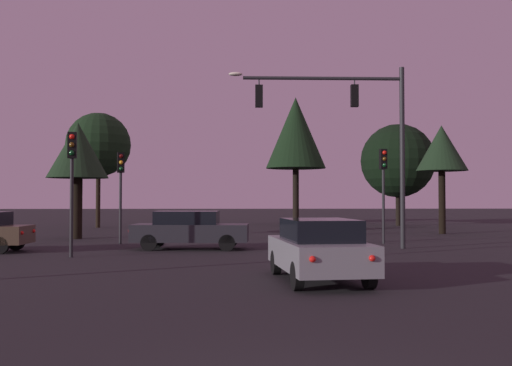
{
  "coord_description": "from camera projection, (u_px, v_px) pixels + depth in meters",
  "views": [
    {
      "loc": [
        -0.7,
        -5.04,
        2.02
      ],
      "look_at": [
        0.27,
        20.82,
        2.73
      ],
      "focal_mm": 39.91,
      "sensor_mm": 36.0,
      "label": 1
    }
  ],
  "objects": [
    {
      "name": "ground_plane",
      "position": [
        248.0,
        237.0,
        29.48
      ],
      "size": [
        168.0,
        168.0,
        0.0
      ],
      "primitive_type": "plane",
      "color": "black",
      "rests_on": "ground"
    },
    {
      "name": "traffic_signal_mast_arm",
      "position": [
        353.0,
        121.0,
        23.06
      ],
      "size": [
        7.16,
        0.37,
        7.38
      ],
      "color": "#232326",
      "rests_on": "ground"
    },
    {
      "name": "traffic_light_corner_left",
      "position": [
        383.0,
        176.0,
        25.41
      ],
      "size": [
        0.34,
        0.37,
        4.24
      ],
      "color": "#232326",
      "rests_on": "ground"
    },
    {
      "name": "traffic_light_corner_right",
      "position": [
        121.0,
        179.0,
        25.29
      ],
      "size": [
        0.36,
        0.38,
        4.08
      ],
      "color": "#232326",
      "rests_on": "ground"
    },
    {
      "name": "traffic_light_median",
      "position": [
        72.0,
        168.0,
        19.58
      ],
      "size": [
        0.34,
        0.38,
        4.32
      ],
      "color": "#232326",
      "rests_on": "ground"
    },
    {
      "name": "car_nearside_lane",
      "position": [
        319.0,
        249.0,
        13.87
      ],
      "size": [
        2.24,
        4.31,
        1.52
      ],
      "color": "gray",
      "rests_on": "ground"
    },
    {
      "name": "car_crossing_right",
      "position": [
        190.0,
        229.0,
        22.66
      ],
      "size": [
        4.74,
        2.08,
        1.52
      ],
      "color": "#232328",
      "rests_on": "ground"
    },
    {
      "name": "tree_behind_sign",
      "position": [
        78.0,
        152.0,
        28.63
      ],
      "size": [
        3.05,
        3.05,
        5.87
      ],
      "color": "black",
      "rests_on": "ground"
    },
    {
      "name": "tree_left_far",
      "position": [
        296.0,
        133.0,
        42.8
      ],
      "size": [
        4.5,
        4.5,
        9.67
      ],
      "color": "black",
      "rests_on": "ground"
    },
    {
      "name": "tree_center_horizon",
      "position": [
        99.0,
        145.0,
        39.69
      ],
      "size": [
        4.45,
        4.45,
        8.02
      ],
      "color": "black",
      "rests_on": "ground"
    },
    {
      "name": "tree_right_cluster",
      "position": [
        398.0,
        161.0,
        42.36
      ],
      "size": [
        5.47,
        5.47,
        7.58
      ],
      "color": "black",
      "rests_on": "ground"
    },
    {
      "name": "tree_lot_edge",
      "position": [
        442.0,
        149.0,
        32.66
      ],
      "size": [
        2.91,
        2.91,
        6.24
      ],
      "color": "black",
      "rests_on": "ground"
    }
  ]
}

